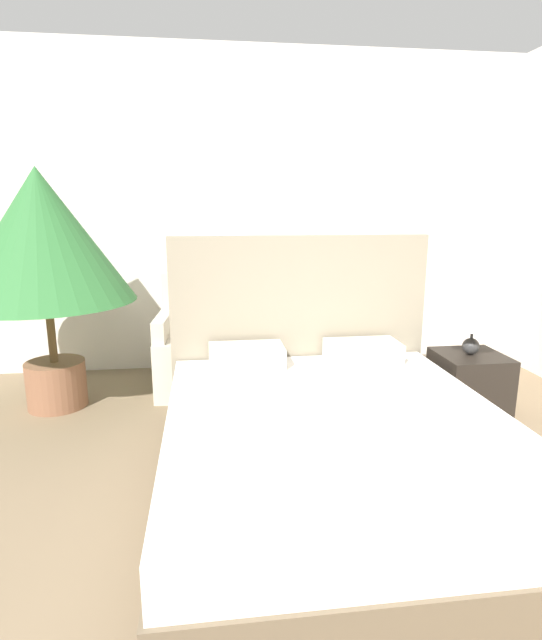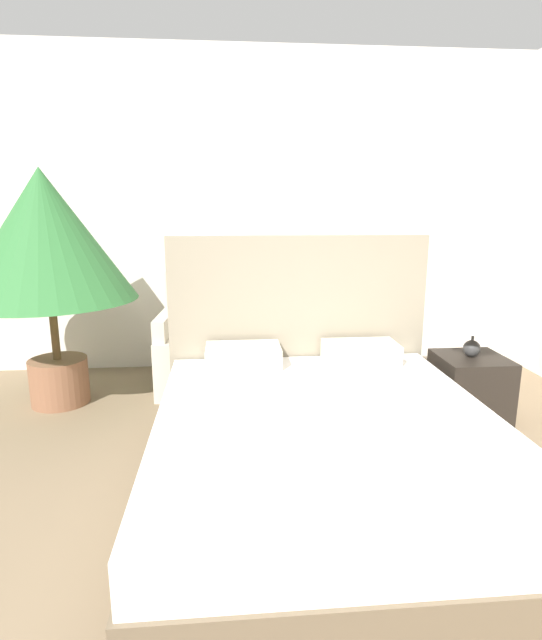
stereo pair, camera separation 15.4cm
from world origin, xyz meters
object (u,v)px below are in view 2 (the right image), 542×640
object	(u,v)px
armchair_near_window_left	(196,353)
side_table	(248,362)
armchair_near_window_right	(299,351)
table_lamp	(474,320)
potted_palm	(46,242)
nightstand	(469,389)
bed	(323,440)

from	to	relation	value
armchair_near_window_left	side_table	distance (m)	0.45
armchair_near_window_right	table_lamp	bearing A→B (deg)	-41.96
armchair_near_window_right	potted_palm	bearing A→B (deg)	-177.27
armchair_near_window_left	nightstand	world-z (taller)	armchair_near_window_left
armchair_near_window_left	table_lamp	distance (m)	2.20
potted_palm	nightstand	size ratio (longest dim) A/B	3.74
armchair_near_window_left	side_table	world-z (taller)	armchair_near_window_left
table_lamp	nightstand	bearing A→B (deg)	-2.79
nightstand	table_lamp	world-z (taller)	table_lamp
armchair_near_window_right	table_lamp	xyz separation A→B (m)	(1.11, -0.85, 0.45)
table_lamp	side_table	bearing A→B (deg)	152.19
armchair_near_window_left	potted_palm	xyz separation A→B (m)	(-1.06, -0.25, 0.96)
bed	table_lamp	xyz separation A→B (m)	(1.21, 0.75, 0.48)
armchair_near_window_right	side_table	xyz separation A→B (m)	(-0.44, -0.03, -0.08)
armchair_near_window_left	table_lamp	world-z (taller)	armchair_near_window_left
potted_palm	side_table	bearing A→B (deg)	8.12
bed	armchair_near_window_right	distance (m)	1.61
nightstand	table_lamp	distance (m)	0.51
armchair_near_window_left	table_lamp	bearing A→B (deg)	-18.97
armchair_near_window_right	potted_palm	world-z (taller)	potted_palm
armchair_near_window_left	potted_palm	world-z (taller)	potted_palm
armchair_near_window_left	nightstand	size ratio (longest dim) A/B	1.98
armchair_near_window_right	nightstand	xyz separation A→B (m)	(1.12, -0.85, -0.06)
armchair_near_window_left	side_table	xyz separation A→B (m)	(0.44, -0.03, -0.08)
table_lamp	side_table	size ratio (longest dim) A/B	0.85
bed	armchair_near_window_right	size ratio (longest dim) A/B	2.28
nightstand	side_table	world-z (taller)	nightstand
bed	nightstand	world-z (taller)	bed
armchair_near_window_left	armchair_near_window_right	size ratio (longest dim) A/B	1.00
armchair_near_window_left	armchair_near_window_right	bearing A→B (deg)	4.16
nightstand	table_lamp	bearing A→B (deg)	177.21
bed	potted_palm	world-z (taller)	potted_palm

